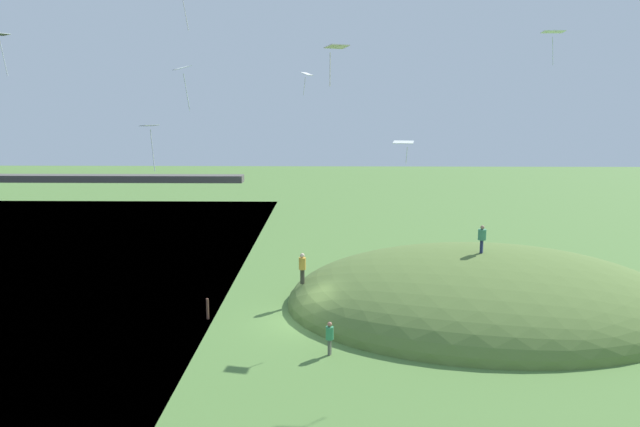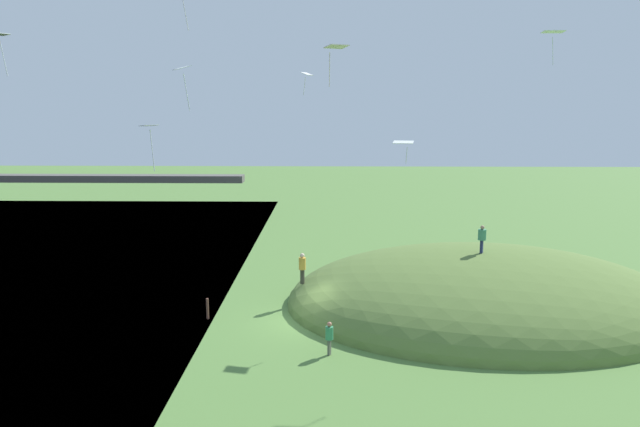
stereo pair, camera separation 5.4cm
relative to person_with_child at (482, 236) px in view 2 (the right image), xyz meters
name	(u,v)px [view 2 (the right image)]	position (x,y,z in m)	size (l,w,h in m)	color
ground_plane	(303,322)	(-9.97, -2.96, -4.09)	(160.00, 160.00, 0.00)	#537B39
grass_hill	(483,305)	(0.26, 0.14, -4.09)	(22.63, 17.91, 6.21)	#577234
bridge_deck_far	(16,178)	(-40.44, 27.10, -0.16)	(46.05, 1.80, 0.70)	#56534D
person_with_child	(482,236)	(0.00, 0.00, 0.00)	(0.61, 0.61, 1.60)	#1E274A
person_near_shore	(329,334)	(-8.57, -7.24, -3.08)	(0.48, 0.48, 1.60)	#505447
person_walking_path	(302,265)	(-10.17, 0.06, -1.74)	(0.52, 0.52, 1.82)	#36382A
kite_3	(150,130)	(-15.70, -9.72, 6.36)	(0.79, 0.80, 1.88)	white
kite_4	(336,49)	(-8.34, -10.14, 9.44)	(1.01, 0.93, 1.55)	white
kite_6	(403,143)	(-4.73, -1.57, 5.34)	(1.18, 0.93, 1.18)	white
kite_7	(182,70)	(-15.93, -2.99, 9.00)	(1.12, 1.24, 2.22)	white
kite_8	(306,75)	(-10.00, 2.77, 8.99)	(0.76, 0.86, 1.33)	white
kite_11	(553,33)	(2.41, -2.45, 10.80)	(1.08, 0.78, 1.66)	white
mooring_post	(208,309)	(-15.17, -2.55, -3.52)	(0.14, 0.14, 1.14)	brown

